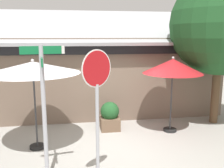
# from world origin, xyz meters

# --- Properties ---
(ground_plane) EXTENTS (28.00, 28.00, 0.10)m
(ground_plane) POSITION_xyz_m (0.00, 0.00, -0.05)
(ground_plane) COLOR #9E9B93
(cafe_building) EXTENTS (9.94, 5.70, 4.52)m
(cafe_building) POSITION_xyz_m (-0.19, 4.65, 1.65)
(cafe_building) COLOR #705B4C
(cafe_building) RESTS_ON ground
(street_sign_post) EXTENTS (0.87, 0.81, 2.99)m
(street_sign_post) POSITION_xyz_m (-1.94, -1.70, 1.82)
(street_sign_post) COLOR #A8AAB2
(street_sign_post) RESTS_ON ground
(stop_sign) EXTENTS (0.61, 0.44, 2.92)m
(stop_sign) POSITION_xyz_m (-0.88, -2.08, 2.02)
(stop_sign) COLOR #A8AAB2
(stop_sign) RESTS_ON ground
(patio_umbrella_ivory_left) EXTENTS (2.57, 2.57, 2.56)m
(patio_umbrella_ivory_left) POSITION_xyz_m (-2.40, 0.13, 2.31)
(patio_umbrella_ivory_left) COLOR black
(patio_umbrella_ivory_left) RESTS_ON ground
(patio_umbrella_crimson_center) EXTENTS (1.94, 1.94, 2.52)m
(patio_umbrella_crimson_center) POSITION_xyz_m (1.86, 0.78, 2.19)
(patio_umbrella_crimson_center) COLOR black
(patio_umbrella_crimson_center) RESTS_ON ground
(sidewalk_planter) EXTENTS (0.65, 0.65, 0.96)m
(sidewalk_planter) POSITION_xyz_m (-0.12, 1.27, 0.47)
(sidewalk_planter) COLOR brown
(sidewalk_planter) RESTS_ON ground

